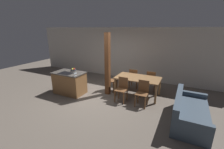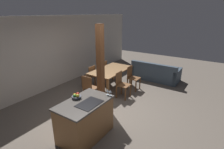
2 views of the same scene
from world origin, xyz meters
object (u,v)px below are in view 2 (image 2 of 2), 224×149
object	(u,v)px
kitchen_island	(85,119)
dining_chair_near_right	(132,77)
wine_glass_near	(110,91)
wine_glass_middle	(108,91)
timber_post	(100,67)
dining_chair_head_end	(90,88)
dining_chair_far_right	(102,71)
fruit_bowl	(76,96)
dining_table	(111,72)
couch	(155,73)
dining_chair_near_left	(122,84)
dining_chair_far_left	(90,76)

from	to	relation	value
kitchen_island	dining_chair_near_right	world-z (taller)	kitchen_island
wine_glass_near	wine_glass_middle	xyz separation A→B (m)	(0.00, 0.08, 0.00)
wine_glass_middle	timber_post	distance (m)	1.28
wine_glass_near	dining_chair_head_end	world-z (taller)	wine_glass_near
kitchen_island	timber_post	distance (m)	1.79
dining_chair_far_right	wine_glass_middle	bearing A→B (deg)	39.07
fruit_bowl	dining_chair_far_right	bearing A→B (deg)	26.47
timber_post	fruit_bowl	bearing A→B (deg)	-165.14
wine_glass_near	dining_chair_near_right	distance (m)	2.60
dining_table	fruit_bowl	bearing A→B (deg)	-163.33
wine_glass_middle	couch	size ratio (longest dim) A/B	0.07
fruit_bowl	couch	size ratio (longest dim) A/B	0.11
dining_chair_near_left	dining_chair_far_right	distance (m)	1.63
wine_glass_near	dining_chair_head_end	size ratio (longest dim) A/B	0.16
dining_chair_head_end	couch	size ratio (longest dim) A/B	0.45
wine_glass_middle	couch	distance (m)	4.04
wine_glass_middle	dining_chair_far_left	bearing A→B (deg)	50.03
dining_chair_head_end	wine_glass_near	bearing A→B (deg)	148.92
fruit_bowl	wine_glass_near	world-z (taller)	wine_glass_near
kitchen_island	dining_chair_far_right	bearing A→B (deg)	30.04
kitchen_island	wine_glass_middle	world-z (taller)	wine_glass_middle
dining_chair_near_right	dining_chair_far_right	bearing A→B (deg)	90.00
dining_chair_near_left	timber_post	xyz separation A→B (m)	(-0.77, 0.32, 0.77)
kitchen_island	dining_chair_near_right	size ratio (longest dim) A/B	1.42
wine_glass_middle	dining_chair_far_right	xyz separation A→B (m)	(2.46, 1.99, -0.55)
dining_table	timber_post	bearing A→B (deg)	-161.13
timber_post	dining_table	bearing A→B (deg)	18.87
wine_glass_near	dining_chair_near_left	world-z (taller)	wine_glass_near
wine_glass_near	dining_chair_near_left	distance (m)	1.88
dining_chair_near_right	dining_chair_head_end	xyz separation A→B (m)	(-1.63, 0.71, 0.00)
fruit_bowl	dining_table	size ratio (longest dim) A/B	0.13
kitchen_island	dining_table	world-z (taller)	kitchen_island
dining_chair_head_end	couch	bearing A→B (deg)	-109.00
wine_glass_middle	fruit_bowl	bearing A→B (deg)	137.02
wine_glass_near	couch	size ratio (longest dim) A/B	0.07
wine_glass_middle	dining_table	distance (m)	2.46
fruit_bowl	wine_glass_near	size ratio (longest dim) A/B	1.53
dining_chair_far_left	timber_post	distance (m)	1.55
dining_chair_near_left	wine_glass_middle	bearing A→B (deg)	-161.17
wine_glass_near	wine_glass_middle	distance (m)	0.08
dining_chair_near_right	couch	xyz separation A→B (m)	(1.51, -0.37, -0.21)
couch	dining_chair_near_right	bearing A→B (deg)	76.80
wine_glass_middle	wine_glass_near	bearing A→B (deg)	-90.00
dining_table	wine_glass_near	bearing A→B (deg)	-146.57
kitchen_island	dining_chair_near_left	size ratio (longest dim) A/B	1.42
wine_glass_near	dining_chair_far_left	xyz separation A→B (m)	(1.67, 2.07, -0.55)
dining_chair_near_left	dining_chair_head_end	xyz separation A→B (m)	(-0.85, 0.71, 0.00)
wine_glass_near	dining_chair_near_right	xyz separation A→B (m)	(2.46, 0.65, -0.55)
dining_table	dining_chair_near_right	size ratio (longest dim) A/B	1.93
kitchen_island	dining_chair_far_right	world-z (taller)	kitchen_island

